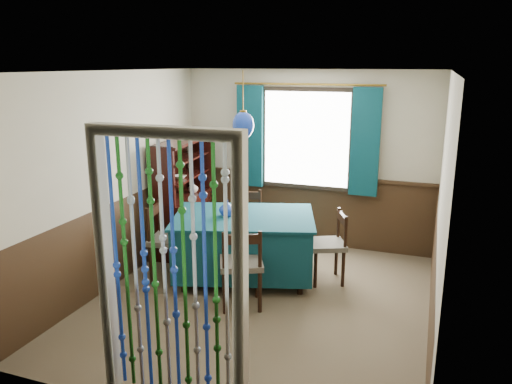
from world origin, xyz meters
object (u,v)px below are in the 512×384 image
at_px(chair_near, 241,265).
at_px(pendant_lamp, 243,125).
at_px(bowl_shelf, 180,177).
at_px(vase_sideboard, 193,187).
at_px(chair_far, 246,223).
at_px(chair_left, 168,240).
at_px(dining_table, 244,242).
at_px(chair_right, 329,245).
at_px(sideboard, 183,211).
at_px(vase_table, 227,209).

bearing_deg(chair_near, pendant_lamp, 84.41).
relative_size(bowl_shelf, vase_sideboard, 1.14).
bearing_deg(pendant_lamp, vase_sideboard, 141.69).
relative_size(chair_far, chair_left, 0.96).
xyz_separation_m(dining_table, chair_near, (0.24, -0.71, 0.02)).
height_order(dining_table, chair_left, chair_left).
distance_m(pendant_lamp, bowl_shelf, 1.47).
relative_size(chair_left, chair_right, 1.08).
relative_size(chair_near, bowl_shelf, 4.88).
bearing_deg(sideboard, bowl_shelf, -75.21).
relative_size(sideboard, bowl_shelf, 8.31).
distance_m(bowl_shelf, vase_sideboard, 0.45).
bearing_deg(pendant_lamp, vase_table, -160.82).
xyz_separation_m(dining_table, pendant_lamp, (-0.00, 0.00, 1.43)).
xyz_separation_m(dining_table, vase_table, (-0.19, -0.07, 0.43)).
height_order(chair_left, sideboard, sideboard).
distance_m(pendant_lamp, vase_table, 1.02).
bearing_deg(chair_far, chair_left, 38.43).
xyz_separation_m(chair_near, bowl_shelf, (-1.37, 1.21, 0.60)).
distance_m(chair_left, pendant_lamp, 1.67).
xyz_separation_m(chair_far, vase_table, (0.04, -0.73, 0.41)).
xyz_separation_m(chair_near, pendant_lamp, (-0.24, 0.71, 1.41)).
relative_size(chair_right, sideboard, 0.56).
height_order(sideboard, bowl_shelf, sideboard).
relative_size(chair_near, chair_left, 0.97).
xyz_separation_m(chair_far, chair_left, (-0.64, -0.99, 0.02)).
relative_size(chair_far, chair_right, 1.04).
bearing_deg(chair_right, dining_table, 80.99).
height_order(chair_left, pendant_lamp, pendant_lamp).
distance_m(chair_far, sideboard, 0.96).
xyz_separation_m(dining_table, chair_right, (0.99, 0.27, 0.00)).
height_order(chair_far, sideboard, sideboard).
distance_m(sideboard, vase_table, 1.28).
distance_m(chair_near, chair_left, 1.18).
bearing_deg(chair_near, bowl_shelf, 113.78).
xyz_separation_m(chair_far, pendant_lamp, (0.23, -0.67, 1.41)).
bearing_deg(vase_table, chair_far, 92.76).
bearing_deg(vase_sideboard, dining_table, -38.31).
distance_m(dining_table, sideboard, 1.36).
xyz_separation_m(pendant_lamp, vase_sideboard, (-1.12, 0.89, -1.03)).
bearing_deg(chair_right, vase_table, 81.64).
xyz_separation_m(sideboard, bowl_shelf, (0.06, -0.17, 0.54)).
bearing_deg(bowl_shelf, chair_right, -6.31).
relative_size(dining_table, chair_near, 2.11).
distance_m(chair_right, vase_table, 1.30).
bearing_deg(sideboard, dining_table, -34.22).
bearing_deg(chair_far, chair_near, 90.26).
bearing_deg(dining_table, pendant_lamp, 162.90).
height_order(chair_near, bowl_shelf, bowl_shelf).
relative_size(dining_table, chair_right, 2.21).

